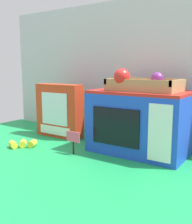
# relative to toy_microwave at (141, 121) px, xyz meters

# --- Properties ---
(ground_plane) EXTENTS (1.70, 1.70, 0.00)m
(ground_plane) POSITION_rel_toy_microwave_xyz_m (-0.18, -0.03, -0.14)
(ground_plane) COLOR #198C47
(ground_plane) RESTS_ON ground
(display_back_panel) EXTENTS (1.61, 0.03, 0.71)m
(display_back_panel) POSITION_rel_toy_microwave_xyz_m (-0.18, 0.21, 0.22)
(display_back_panel) COLOR #B7BABF
(display_back_panel) RESTS_ON ground
(toy_microwave) EXTENTS (0.41, 0.28, 0.27)m
(toy_microwave) POSITION_rel_toy_microwave_xyz_m (0.00, 0.00, 0.00)
(toy_microwave) COLOR blue
(toy_microwave) RESTS_ON ground
(food_groups_crate) EXTENTS (0.30, 0.20, 0.10)m
(food_groups_crate) POSITION_rel_toy_microwave_xyz_m (0.01, -0.01, 0.16)
(food_groups_crate) COLOR #A37F51
(food_groups_crate) RESTS_ON toy_microwave
(cookie_set_box) EXTENTS (0.27, 0.08, 0.28)m
(cookie_set_box) POSITION_rel_toy_microwave_xyz_m (-0.47, -0.01, 0.01)
(cookie_set_box) COLOR red
(cookie_set_box) RESTS_ON ground
(price_sign) EXTENTS (0.07, 0.01, 0.10)m
(price_sign) POSITION_rel_toy_microwave_xyz_m (-0.22, -0.20, -0.07)
(price_sign) COLOR black
(price_sign) RESTS_ON ground
(loose_toy_banana) EXTENTS (0.11, 0.11, 0.03)m
(loose_toy_banana) POSITION_rel_toy_microwave_xyz_m (-0.48, -0.26, -0.12)
(loose_toy_banana) COLOR yellow
(loose_toy_banana) RESTS_ON ground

